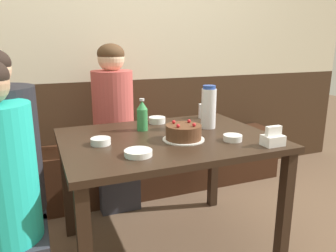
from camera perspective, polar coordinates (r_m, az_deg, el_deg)
name	(u,v)px	position (r m, az deg, el deg)	size (l,w,h in m)	color
ground_plane	(167,248)	(2.21, -0.11, -20.47)	(12.00, 12.00, 0.00)	brown
back_wall	(119,44)	(2.81, -8.46, 14.01)	(4.80, 0.04, 2.50)	#3D2819
bench_seat	(130,169)	(2.80, -6.58, -7.42)	(2.80, 0.38, 0.45)	#381E11
dining_table	(167,152)	(1.92, -0.12, -4.64)	(1.19, 0.89, 0.73)	black
birthday_cake	(184,133)	(1.82, 2.73, -1.15)	(0.24, 0.24, 0.10)	white
water_pitcher	(209,107)	(2.07, 7.09, 3.25)	(0.09, 0.09, 0.27)	white
soju_bottle	(142,115)	(2.01, -4.52, 1.85)	(0.07, 0.07, 0.20)	#388E4C
napkin_holder	(273,138)	(1.81, 17.80, -2.07)	(0.11, 0.08, 0.11)	white
bowl_soup_white	(138,153)	(1.58, -5.20, -4.68)	(0.14, 0.14, 0.03)	white
bowl_rice_small	(233,138)	(1.85, 11.19, -2.03)	(0.10, 0.10, 0.03)	white
bowl_side_dish	(101,141)	(1.78, -11.63, -2.65)	(0.11, 0.11, 0.04)	white
bowl_sauce_shallow	(157,120)	(2.21, -1.92, 1.06)	(0.11, 0.11, 0.04)	white
glass_water_tall	(203,111)	(2.36, 6.08, 2.62)	(0.06, 0.06, 0.10)	silver
person_teal_shirt	(114,133)	(2.53, -9.36, -1.19)	(0.30, 0.34, 1.25)	#33333D
person_pale_blue_shirt	(6,183)	(1.80, -26.41, -8.85)	(0.35, 0.35, 1.24)	#33333D
person_grey_tee	(3,214)	(1.59, -26.81, -13.55)	(0.34, 0.31, 1.21)	#33333D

